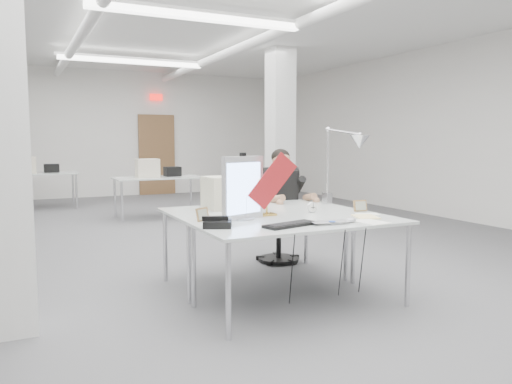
# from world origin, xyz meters

# --- Properties ---
(room_shell) EXTENTS (10.04, 14.04, 3.24)m
(room_shell) POSITION_xyz_m (0.04, 0.13, 1.69)
(room_shell) COLOR #515153
(room_shell) RESTS_ON ground
(desk_main) EXTENTS (1.80, 0.90, 0.02)m
(desk_main) POSITION_xyz_m (0.00, -2.50, 0.74)
(desk_main) COLOR silver
(desk_main) RESTS_ON room_shell
(desk_second) EXTENTS (1.80, 0.90, 0.02)m
(desk_second) POSITION_xyz_m (0.00, -1.60, 0.74)
(desk_second) COLOR silver
(desk_second) RESTS_ON room_shell
(bg_desk_a) EXTENTS (1.60, 0.80, 0.02)m
(bg_desk_a) POSITION_xyz_m (0.20, 3.00, 0.74)
(bg_desk_a) COLOR silver
(bg_desk_a) RESTS_ON room_shell
(bg_desk_b) EXTENTS (1.60, 0.80, 0.02)m
(bg_desk_b) POSITION_xyz_m (-1.80, 5.20, 0.74)
(bg_desk_b) COLOR silver
(bg_desk_b) RESTS_ON room_shell
(office_chair) EXTENTS (0.67, 0.67, 1.15)m
(office_chair) POSITION_xyz_m (0.59, -0.99, 0.57)
(office_chair) COLOR black
(office_chair) RESTS_ON room_shell
(seated_person) EXTENTS (0.57, 0.65, 0.85)m
(seated_person) POSITION_xyz_m (0.59, -1.04, 0.90)
(seated_person) COLOR black
(seated_person) RESTS_ON office_chair
(monitor) EXTENTS (0.44, 0.18, 0.55)m
(monitor) POSITION_xyz_m (-0.41, -2.20, 1.03)
(monitor) COLOR silver
(monitor) RESTS_ON desk_main
(pennant) EXTENTS (0.47, 0.04, 0.51)m
(pennant) POSITION_xyz_m (-0.14, -2.24, 1.09)
(pennant) COLOR maroon
(pennant) RESTS_ON monitor
(keyboard) EXTENTS (0.50, 0.27, 0.02)m
(keyboard) POSITION_xyz_m (-0.21, -2.67, 0.77)
(keyboard) COLOR black
(keyboard) RESTS_ON desk_main
(laptop) EXTENTS (0.34, 0.24, 0.03)m
(laptop) POSITION_xyz_m (0.12, -2.78, 0.77)
(laptop) COLOR silver
(laptop) RESTS_ON desk_main
(mouse) EXTENTS (0.12, 0.10, 0.04)m
(mouse) POSITION_xyz_m (0.34, -2.74, 0.77)
(mouse) COLOR #B0AFB4
(mouse) RESTS_ON desk_main
(bankers_lamp) EXTENTS (0.31, 0.22, 0.33)m
(bankers_lamp) POSITION_xyz_m (-0.12, -2.08, 0.92)
(bankers_lamp) COLOR gold
(bankers_lamp) RESTS_ON desk_main
(desk_phone) EXTENTS (0.28, 0.27, 0.05)m
(desk_phone) POSITION_xyz_m (-0.75, -2.47, 0.78)
(desk_phone) COLOR black
(desk_phone) RESTS_ON desk_main
(picture_frame_left) EXTENTS (0.14, 0.10, 0.11)m
(picture_frame_left) POSITION_xyz_m (-0.76, -2.12, 0.81)
(picture_frame_left) COLOR #9B7142
(picture_frame_left) RESTS_ON desk_main
(picture_frame_right) EXTENTS (0.14, 0.05, 0.11)m
(picture_frame_right) POSITION_xyz_m (0.81, -2.24, 0.81)
(picture_frame_right) COLOR olive
(picture_frame_right) RESTS_ON desk_main
(desk_clock) EXTENTS (0.10, 0.04, 0.10)m
(desk_clock) POSITION_xyz_m (0.35, -2.11, 0.81)
(desk_clock) COLOR silver
(desk_clock) RESTS_ON desk_main
(paper_stack_a) EXTENTS (0.23, 0.31, 0.01)m
(paper_stack_a) POSITION_xyz_m (0.49, -2.80, 0.76)
(paper_stack_a) COLOR white
(paper_stack_a) RESTS_ON desk_main
(paper_stack_b) EXTENTS (0.26, 0.31, 0.01)m
(paper_stack_b) POSITION_xyz_m (0.63, -2.56, 0.76)
(paper_stack_b) COLOR #F7DD93
(paper_stack_b) RESTS_ON desk_main
(paper_stack_c) EXTENTS (0.24, 0.20, 0.01)m
(paper_stack_c) POSITION_xyz_m (0.74, -2.45, 0.76)
(paper_stack_c) COLOR white
(paper_stack_c) RESTS_ON desk_main
(beige_monitor) EXTENTS (0.37, 0.35, 0.33)m
(beige_monitor) POSITION_xyz_m (-0.32, -1.50, 0.92)
(beige_monitor) COLOR beige
(beige_monitor) RESTS_ON desk_second
(architect_lamp) EXTENTS (0.43, 0.70, 0.86)m
(architect_lamp) POSITION_xyz_m (0.85, -1.87, 1.18)
(architect_lamp) COLOR silver
(architect_lamp) RESTS_ON desk_second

